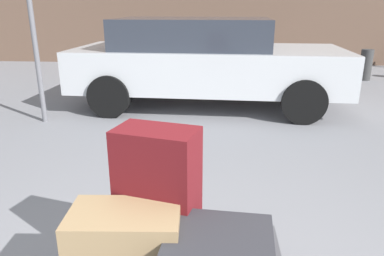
{
  "coord_description": "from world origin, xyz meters",
  "views": [
    {
      "loc": [
        0.21,
        -1.52,
        1.61
      ],
      "look_at": [
        0.0,
        1.2,
        0.69
      ],
      "focal_mm": 34.17,
      "sensor_mm": 36.0,
      "label": 1
    }
  ],
  "objects": [
    {
      "name": "bollard_kerb_mid",
      "position": [
        3.48,
        7.0,
        0.34
      ],
      "size": [
        0.26,
        0.26,
        0.69
      ],
      "primitive_type": "cylinder",
      "color": "#383838",
      "rests_on": "ground_plane"
    },
    {
      "name": "no_parking_sign",
      "position": [
        -2.33,
        3.39,
        1.59
      ],
      "size": [
        0.49,
        0.15,
        2.6
      ],
      "color": "slate",
      "rests_on": "ground_plane"
    },
    {
      "name": "suitcase_maroon_rear_left",
      "position": [
        -0.12,
        0.27,
        0.67
      ],
      "size": [
        0.49,
        0.36,
        0.65
      ],
      "primitive_type": "cube",
      "rotation": [
        0.0,
        0.0,
        -0.25
      ],
      "color": "maroon",
      "rests_on": "luggage_cart"
    },
    {
      "name": "bollard_kerb_near",
      "position": [
        2.01,
        7.0,
        0.34
      ],
      "size": [
        0.26,
        0.26,
        0.69
      ],
      "primitive_type": "cylinder",
      "color": "#383838",
      "rests_on": "ground_plane"
    },
    {
      "name": "parked_car",
      "position": [
        -0.05,
        4.51,
        0.76
      ],
      "size": [
        4.36,
        2.05,
        1.42
      ],
      "color": "silver",
      "rests_on": "ground_plane"
    },
    {
      "name": "duffel_bag_tan_stacked_top",
      "position": [
        -0.24,
        0.02,
        0.49
      ],
      "size": [
        0.57,
        0.37,
        0.31
      ],
      "primitive_type": "cube",
      "rotation": [
        0.0,
        0.0,
        0.06
      ],
      "color": "#9E7F56",
      "rests_on": "luggage_cart"
    }
  ]
}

